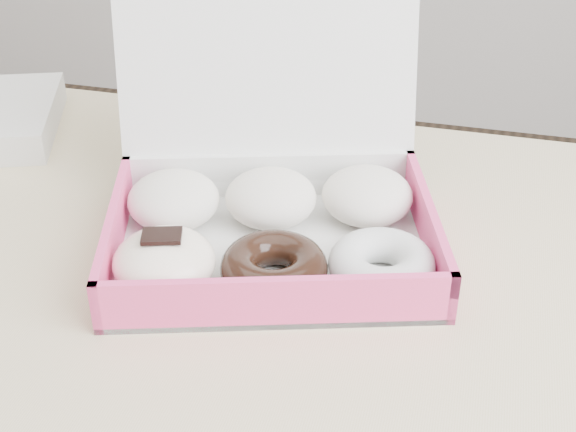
# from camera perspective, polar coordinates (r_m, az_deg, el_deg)

# --- Properties ---
(table) EXTENTS (1.20, 0.80, 0.75)m
(table) POSITION_cam_1_polar(r_m,az_deg,el_deg) (0.81, -16.00, -8.81)
(table) COLOR tan
(table) RESTS_ON ground
(donut_box) EXTENTS (0.37, 0.34, 0.22)m
(donut_box) POSITION_cam_1_polar(r_m,az_deg,el_deg) (0.76, -1.41, 0.21)
(donut_box) COLOR silver
(donut_box) RESTS_ON table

